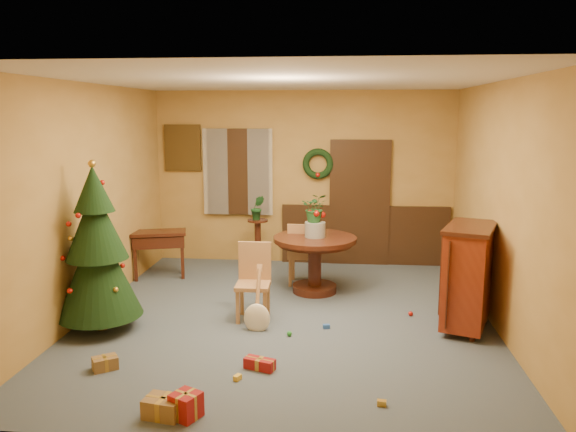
# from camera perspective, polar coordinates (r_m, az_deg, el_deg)

# --- Properties ---
(room_envelope) EXTENTS (5.50, 5.50, 5.50)m
(room_envelope) POSITION_cam_1_polar(r_m,az_deg,el_deg) (9.46, 2.77, 1.81)
(room_envelope) COLOR #384352
(room_envelope) RESTS_ON ground
(dining_table) EXTENTS (1.18, 1.18, 0.81)m
(dining_table) POSITION_cam_1_polar(r_m,az_deg,el_deg) (7.98, 2.74, -3.83)
(dining_table) COLOR black
(dining_table) RESTS_ON floor
(urn) EXTENTS (0.29, 0.29, 0.21)m
(urn) POSITION_cam_1_polar(r_m,az_deg,el_deg) (7.90, 2.76, -1.38)
(urn) COLOR slate
(urn) RESTS_ON dining_table
(centerpiece_plant) EXTENTS (0.37, 0.32, 0.41)m
(centerpiece_plant) POSITION_cam_1_polar(r_m,az_deg,el_deg) (7.84, 2.78, 0.84)
(centerpiece_plant) COLOR #1E4C23
(centerpiece_plant) RESTS_ON urn
(chair_near) EXTENTS (0.42, 0.42, 0.95)m
(chair_near) POSITION_cam_1_polar(r_m,az_deg,el_deg) (7.02, -3.50, -6.33)
(chair_near) COLOR #9A693D
(chair_near) RESTS_ON floor
(chair_far) EXTENTS (0.42, 0.42, 0.94)m
(chair_far) POSITION_cam_1_polar(r_m,az_deg,el_deg) (8.30, 1.45, -3.68)
(chair_far) COLOR #9A693D
(chair_far) RESTS_ON floor
(guitar) EXTENTS (0.32, 0.48, 0.72)m
(guitar) POSITION_cam_1_polar(r_m,az_deg,el_deg) (6.64, -3.20, -8.56)
(guitar) COLOR #EDE2C6
(guitar) RESTS_ON floor
(plant_stand) EXTENTS (0.33, 0.33, 0.84)m
(plant_stand) POSITION_cam_1_polar(r_m,az_deg,el_deg) (9.10, -3.08, -2.33)
(plant_stand) COLOR black
(plant_stand) RESTS_ON floor
(stand_plant) EXTENTS (0.25, 0.22, 0.39)m
(stand_plant) POSITION_cam_1_polar(r_m,az_deg,el_deg) (9.00, -3.11, 0.86)
(stand_plant) COLOR #19471E
(stand_plant) RESTS_ON plant_stand
(christmas_tree) EXTENTS (0.97, 0.97, 2.01)m
(christmas_tree) POSITION_cam_1_polar(r_m,az_deg,el_deg) (6.87, -18.81, -3.39)
(christmas_tree) COLOR #382111
(christmas_tree) RESTS_ON floor
(writing_desk) EXTENTS (0.91, 0.62, 0.74)m
(writing_desk) POSITION_cam_1_polar(r_m,az_deg,el_deg) (8.91, -12.98, -2.66)
(writing_desk) COLOR black
(writing_desk) RESTS_ON floor
(sideboard) EXTENTS (0.82, 1.09, 1.25)m
(sideboard) POSITION_cam_1_polar(r_m,az_deg,el_deg) (6.94, 17.82, -5.63)
(sideboard) COLOR #59160A
(sideboard) RESTS_ON floor
(gift_a) EXTENTS (0.35, 0.28, 0.17)m
(gift_a) POSITION_cam_1_polar(r_m,az_deg,el_deg) (5.11, -12.52, -18.41)
(gift_a) COLOR brown
(gift_a) RESTS_ON floor
(gift_b) EXTENTS (0.29, 0.29, 0.22)m
(gift_b) POSITION_cam_1_polar(r_m,az_deg,el_deg) (5.04, -10.32, -18.40)
(gift_b) COLOR maroon
(gift_b) RESTS_ON floor
(gift_c) EXTENTS (0.29, 0.27, 0.13)m
(gift_c) POSITION_cam_1_polar(r_m,az_deg,el_deg) (6.08, -18.09, -14.02)
(gift_c) COLOR brown
(gift_c) RESTS_ON floor
(gift_d) EXTENTS (0.33, 0.22, 0.11)m
(gift_d) POSITION_cam_1_polar(r_m,az_deg,el_deg) (5.81, -2.90, -14.76)
(gift_d) COLOR maroon
(gift_d) RESTS_ON floor
(toy_a) EXTENTS (0.09, 0.07, 0.05)m
(toy_a) POSITION_cam_1_polar(r_m,az_deg,el_deg) (6.82, 3.91, -11.13)
(toy_a) COLOR #2957B5
(toy_a) RESTS_ON floor
(toy_b) EXTENTS (0.06, 0.06, 0.06)m
(toy_b) POSITION_cam_1_polar(r_m,az_deg,el_deg) (6.59, 0.14, -11.86)
(toy_b) COLOR #23822A
(toy_b) RESTS_ON floor
(toy_c) EXTENTS (0.08, 0.09, 0.05)m
(toy_c) POSITION_cam_1_polar(r_m,az_deg,el_deg) (5.63, -5.15, -16.03)
(toy_c) COLOR gold
(toy_c) RESTS_ON floor
(toy_d) EXTENTS (0.06, 0.06, 0.06)m
(toy_d) POSITION_cam_1_polar(r_m,az_deg,el_deg) (7.36, 12.35, -9.67)
(toy_d) COLOR #B5150C
(toy_d) RESTS_ON floor
(toy_e) EXTENTS (0.09, 0.06, 0.05)m
(toy_e) POSITION_cam_1_polar(r_m,az_deg,el_deg) (5.24, 9.50, -18.23)
(toy_e) COLOR gold
(toy_e) RESTS_ON floor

